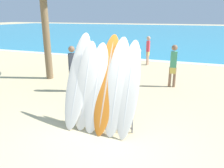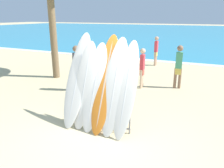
{
  "view_description": "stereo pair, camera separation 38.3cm",
  "coord_description": "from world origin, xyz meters",
  "px_view_note": "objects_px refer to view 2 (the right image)",
  "views": [
    {
      "loc": [
        1.72,
        -4.27,
        2.81
      ],
      "look_at": [
        -0.39,
        1.25,
        0.96
      ],
      "focal_mm": 35.0,
      "sensor_mm": 36.0,
      "label": 1
    },
    {
      "loc": [
        2.07,
        -4.12,
        2.81
      ],
      "look_at": [
        -0.39,
        1.25,
        0.96
      ],
      "focal_mm": 35.0,
      "sensor_mm": 36.0,
      "label": 2
    }
  ],
  "objects_px": {
    "surfboard_slot_1": "(85,85)",
    "person_far_left": "(77,67)",
    "surfboard_slot_0": "(77,79)",
    "surfboard_slot_2": "(95,87)",
    "person_near_water": "(179,65)",
    "person_far_right": "(142,67)",
    "person_mid_beach": "(156,50)",
    "surfboard_slot_5": "(126,89)",
    "surfboard_rack": "(99,109)",
    "surfboard_slot_3": "(105,84)",
    "surfboard_slot_4": "(115,86)"
  },
  "relations": [
    {
      "from": "surfboard_slot_5",
      "to": "person_far_left",
      "type": "bearing_deg",
      "value": 142.53
    },
    {
      "from": "surfboard_slot_3",
      "to": "person_mid_beach",
      "type": "xyz_separation_m",
      "value": [
        -0.61,
        7.95,
        -0.26
      ]
    },
    {
      "from": "surfboard_slot_1",
      "to": "person_near_water",
      "type": "relative_size",
      "value": 1.27
    },
    {
      "from": "person_mid_beach",
      "to": "person_far_right",
      "type": "relative_size",
      "value": 1.05
    },
    {
      "from": "person_mid_beach",
      "to": "person_far_left",
      "type": "distance_m",
      "value": 6.02
    },
    {
      "from": "surfboard_rack",
      "to": "surfboard_slot_4",
      "type": "height_order",
      "value": "surfboard_slot_4"
    },
    {
      "from": "person_near_water",
      "to": "person_mid_beach",
      "type": "relative_size",
      "value": 1.02
    },
    {
      "from": "surfboard_slot_5",
      "to": "person_far_right",
      "type": "xyz_separation_m",
      "value": [
        -0.69,
        3.59,
        -0.25
      ]
    },
    {
      "from": "surfboard_slot_1",
      "to": "person_far_left",
      "type": "xyz_separation_m",
      "value": [
        -1.72,
        2.22,
        -0.14
      ]
    },
    {
      "from": "surfboard_slot_0",
      "to": "person_far_left",
      "type": "xyz_separation_m",
      "value": [
        -1.46,
        2.16,
        -0.24
      ]
    },
    {
      "from": "surfboard_rack",
      "to": "person_near_water",
      "type": "height_order",
      "value": "person_near_water"
    },
    {
      "from": "surfboard_slot_2",
      "to": "surfboard_slot_3",
      "type": "bearing_deg",
      "value": 10.87
    },
    {
      "from": "surfboard_slot_0",
      "to": "surfboard_slot_3",
      "type": "distance_m",
      "value": 0.82
    },
    {
      "from": "surfboard_rack",
      "to": "surfboard_slot_3",
      "type": "xyz_separation_m",
      "value": [
        0.13,
        0.1,
        0.68
      ]
    },
    {
      "from": "surfboard_slot_0",
      "to": "person_near_water",
      "type": "height_order",
      "value": "surfboard_slot_0"
    },
    {
      "from": "surfboard_slot_4",
      "to": "surfboard_slot_5",
      "type": "distance_m",
      "value": 0.31
    },
    {
      "from": "surfboard_rack",
      "to": "person_near_water",
      "type": "relative_size",
      "value": 1.0
    },
    {
      "from": "person_near_water",
      "to": "surfboard_slot_2",
      "type": "bearing_deg",
      "value": -115.62
    },
    {
      "from": "surfboard_slot_5",
      "to": "person_far_right",
      "type": "relative_size",
      "value": 1.41
    },
    {
      "from": "person_far_right",
      "to": "surfboard_slot_0",
      "type": "bearing_deg",
      "value": 167.75
    },
    {
      "from": "surfboard_slot_5",
      "to": "person_near_water",
      "type": "xyz_separation_m",
      "value": [
        0.63,
        4.15,
        -0.19
      ]
    },
    {
      "from": "surfboard_slot_0",
      "to": "surfboard_slot_2",
      "type": "xyz_separation_m",
      "value": [
        0.55,
        -0.06,
        -0.11
      ]
    },
    {
      "from": "surfboard_slot_4",
      "to": "person_far_left",
      "type": "height_order",
      "value": "surfboard_slot_4"
    },
    {
      "from": "surfboard_slot_3",
      "to": "surfboard_slot_4",
      "type": "bearing_deg",
      "value": -4.76
    },
    {
      "from": "surfboard_rack",
      "to": "person_far_right",
      "type": "height_order",
      "value": "person_far_right"
    },
    {
      "from": "surfboard_slot_4",
      "to": "person_near_water",
      "type": "xyz_separation_m",
      "value": [
        0.94,
        4.13,
        -0.22
      ]
    },
    {
      "from": "surfboard_slot_5",
      "to": "person_mid_beach",
      "type": "xyz_separation_m",
      "value": [
        -1.2,
        7.98,
        -0.21
      ]
    },
    {
      "from": "surfboard_slot_2",
      "to": "person_far_left",
      "type": "height_order",
      "value": "surfboard_slot_2"
    },
    {
      "from": "surfboard_slot_0",
      "to": "surfboard_slot_5",
      "type": "xyz_separation_m",
      "value": [
        1.41,
        -0.04,
        -0.07
      ]
    },
    {
      "from": "surfboard_slot_4",
      "to": "person_far_right",
      "type": "bearing_deg",
      "value": 96.08
    },
    {
      "from": "surfboard_slot_3",
      "to": "person_far_right",
      "type": "bearing_deg",
      "value": 91.68
    },
    {
      "from": "surfboard_slot_3",
      "to": "person_near_water",
      "type": "relative_size",
      "value": 1.37
    },
    {
      "from": "surfboard_slot_0",
      "to": "person_mid_beach",
      "type": "relative_size",
      "value": 1.42
    },
    {
      "from": "surfboard_slot_0",
      "to": "surfboard_slot_3",
      "type": "relative_size",
      "value": 1.01
    },
    {
      "from": "person_mid_beach",
      "to": "surfboard_slot_1",
      "type": "bearing_deg",
      "value": 5.22
    },
    {
      "from": "surfboard_slot_0",
      "to": "surfboard_slot_4",
      "type": "relative_size",
      "value": 1.03
    },
    {
      "from": "person_mid_beach",
      "to": "person_far_left",
      "type": "xyz_separation_m",
      "value": [
        -1.67,
        -5.78,
        0.04
      ]
    },
    {
      "from": "surfboard_slot_1",
      "to": "person_far_left",
      "type": "distance_m",
      "value": 2.81
    },
    {
      "from": "person_near_water",
      "to": "person_mid_beach",
      "type": "distance_m",
      "value": 4.25
    },
    {
      "from": "surfboard_slot_1",
      "to": "person_mid_beach",
      "type": "bearing_deg",
      "value": 90.39
    },
    {
      "from": "person_far_right",
      "to": "surfboard_slot_5",
      "type": "bearing_deg",
      "value": -169.89
    },
    {
      "from": "surfboard_slot_2",
      "to": "person_far_right",
      "type": "xyz_separation_m",
      "value": [
        0.16,
        3.61,
        -0.2
      ]
    },
    {
      "from": "surfboard_slot_3",
      "to": "surfboard_slot_5",
      "type": "relative_size",
      "value": 1.05
    },
    {
      "from": "surfboard_slot_3",
      "to": "person_near_water",
      "type": "distance_m",
      "value": 4.3
    },
    {
      "from": "surfboard_slot_1",
      "to": "surfboard_slot_5",
      "type": "distance_m",
      "value": 1.15
    },
    {
      "from": "surfboard_slot_1",
      "to": "person_far_right",
      "type": "height_order",
      "value": "surfboard_slot_1"
    },
    {
      "from": "person_near_water",
      "to": "surfboard_slot_4",
      "type": "bearing_deg",
      "value": -108.79
    },
    {
      "from": "person_mid_beach",
      "to": "surfboard_slot_3",
      "type": "bearing_deg",
      "value": 9.25
    },
    {
      "from": "surfboard_rack",
      "to": "surfboard_slot_0",
      "type": "distance_m",
      "value": 0.99
    },
    {
      "from": "surfboard_rack",
      "to": "surfboard_slot_4",
      "type": "bearing_deg",
      "value": 10.49
    }
  ]
}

